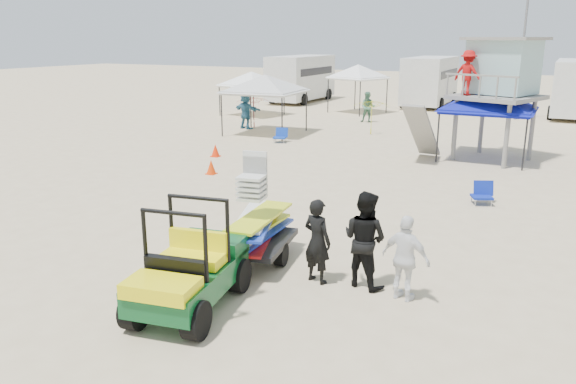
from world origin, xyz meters
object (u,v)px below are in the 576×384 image
at_px(surf_trailer, 256,224).
at_px(lifeguard_tower, 497,72).
at_px(man_left, 317,241).
at_px(canopy_blue, 490,92).
at_px(utility_cart, 187,262).

bearing_deg(surf_trailer, lifeguard_tower, 77.40).
distance_m(surf_trailer, man_left, 1.54).
xyz_separation_m(man_left, canopy_blue, (1.20, 13.30, 1.73)).
xyz_separation_m(man_left, lifeguard_tower, (1.38, 13.27, 2.49)).
xyz_separation_m(utility_cart, lifeguard_tower, (2.90, 15.31, 2.44)).
height_order(utility_cart, lifeguard_tower, lifeguard_tower).
distance_m(man_left, lifeguard_tower, 13.57).
relative_size(surf_trailer, canopy_blue, 0.76).
bearing_deg(man_left, lifeguard_tower, -80.23).
distance_m(surf_trailer, lifeguard_tower, 13.52).
bearing_deg(surf_trailer, utility_cart, -90.14).
xyz_separation_m(utility_cart, man_left, (1.52, 2.03, -0.04)).
relative_size(utility_cart, lifeguard_tower, 0.59).
bearing_deg(lifeguard_tower, man_left, -95.95).
relative_size(surf_trailer, man_left, 1.47).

